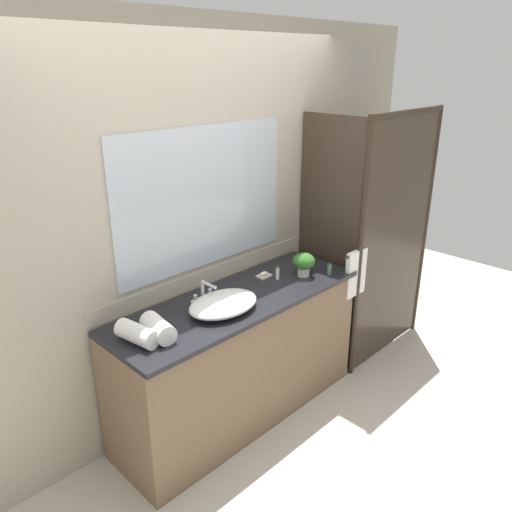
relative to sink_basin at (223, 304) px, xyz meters
The scene contains 12 objects.
ground_plane 0.96m from the sink_basin, 15.36° to the left, with size 8.00×8.00×0.00m, color beige.
wall_back_with_mirror 0.56m from the sink_basin, 64.97° to the left, with size 4.40×0.06×2.60m.
vanity_cabinet 0.53m from the sink_basin, 18.11° to the left, with size 1.80×0.58×0.90m.
shower_enclosure 1.47m from the sink_basin, ahead, with size 1.20×0.59×2.00m.
sink_basin is the anchor object (origin of this frame).
faucet 0.18m from the sink_basin, 90.00° to the left, with size 0.17×0.15×0.14m.
potted_plant 0.76m from the sink_basin, ahead, with size 0.16×0.16×0.17m.
soap_dish 0.57m from the sink_basin, 18.05° to the left, with size 0.10×0.07×0.04m.
amenity_bottle_conditioner 0.90m from the sink_basin, ahead, with size 0.03×0.03×0.10m.
amenity_bottle_lotion 0.58m from the sink_basin, ahead, with size 0.03×0.03×0.10m.
rolled_towel_near_edge 0.58m from the sink_basin, behind, with size 0.11×0.11×0.25m, color white.
rolled_towel_middle 0.47m from the sink_basin, behind, with size 0.12×0.12×0.23m, color white.
Camera 1 is at (-1.97, -2.10, 2.32)m, focal length 34.88 mm.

